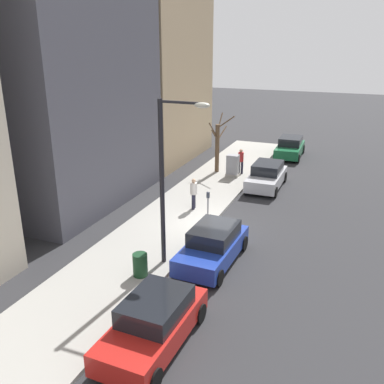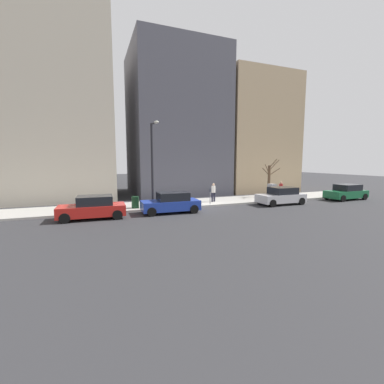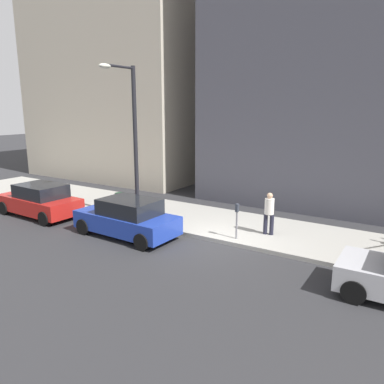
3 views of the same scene
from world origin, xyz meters
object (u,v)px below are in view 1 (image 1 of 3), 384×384
object	(u,v)px
bare_tree	(218,145)
parked_car_blue	(213,245)
pedestrian_near_meter	(241,160)
office_block_center	(30,49)
streetlamp	(168,171)
parking_meter	(208,202)
parked_car_red	(154,323)
trash_bin	(140,265)
parked_car_green	(290,147)
utility_box	(233,166)
office_tower_left	(133,60)
parked_car_silver	(267,176)
pedestrian_midblock	(194,192)

from	to	relation	value
bare_tree	parked_car_blue	bearing A→B (deg)	107.99
pedestrian_near_meter	office_block_center	size ratio (longest dim) A/B	0.10
streetlamp	parking_meter	bearing A→B (deg)	-88.05
parked_car_red	trash_bin	distance (m)	3.76
office_block_center	parked_car_blue	bearing A→B (deg)	160.95
parked_car_green	office_block_center	distance (m)	19.70
utility_box	streetlamp	world-z (taller)	streetlamp
parking_meter	bare_tree	bearing A→B (deg)	-74.50
parked_car_blue	streetlamp	xyz separation A→B (m)	(1.48, 0.97, 3.28)
parking_meter	bare_tree	size ratio (longest dim) A/B	0.35
utility_box	trash_bin	size ratio (longest dim) A/B	1.59
parked_car_green	streetlamp	distance (m)	19.31
parked_car_green	bare_tree	size ratio (longest dim) A/B	1.10
pedestrian_near_meter	parked_car_blue	bearing A→B (deg)	120.32
parked_car_red	trash_bin	size ratio (longest dim) A/B	4.72
trash_bin	office_tower_left	bearing A→B (deg)	-60.65
parked_car_red	office_tower_left	xyz separation A→B (m)	(11.37, -19.49, 6.46)
parked_car_silver	office_block_center	xyz separation A→B (m)	(11.77, 6.00, 7.41)
parked_car_silver	utility_box	world-z (taller)	utility_box
trash_bin	office_block_center	distance (m)	13.85
parking_meter	trash_bin	bearing A→B (deg)	85.87
bare_tree	pedestrian_near_meter	world-z (taller)	bare_tree
pedestrian_midblock	parked_car_blue	bearing A→B (deg)	19.86
trash_bin	pedestrian_midblock	distance (m)	7.12
streetlamp	trash_bin	bearing A→B (deg)	64.89
parked_car_blue	pedestrian_midblock	size ratio (longest dim) A/B	2.56
pedestrian_midblock	bare_tree	bearing A→B (deg)	178.52
parked_car_blue	office_block_center	xyz separation A→B (m)	(11.81, -4.08, 7.41)
parked_car_silver	parking_meter	size ratio (longest dim) A/B	3.12
office_block_center	parking_meter	bearing A→B (deg)	179.24
pedestrian_midblock	office_tower_left	bearing A→B (deg)	-147.49
pedestrian_near_meter	office_tower_left	size ratio (longest dim) A/B	0.12
utility_box	pedestrian_near_meter	bearing A→B (deg)	-109.29
parked_car_red	office_block_center	bearing A→B (deg)	-36.99
parked_car_green	parked_car_red	world-z (taller)	same
parked_car_red	office_block_center	xyz separation A→B (m)	(11.86, -9.46, 7.41)
utility_box	parked_car_blue	bearing A→B (deg)	102.79
streetlamp	parked_car_silver	bearing A→B (deg)	-97.39
office_tower_left	office_block_center	world-z (taller)	office_block_center
parked_car_green	pedestrian_midblock	distance (m)	13.51
parked_car_silver	office_block_center	size ratio (longest dim) A/B	0.26
pedestrian_near_meter	pedestrian_midblock	size ratio (longest dim) A/B	1.00
parked_car_green	pedestrian_near_meter	distance (m)	6.55
pedestrian_near_meter	office_block_center	distance (m)	14.23
bare_tree	streetlamp	bearing A→B (deg)	100.35
parked_car_green	parked_car_red	size ratio (longest dim) A/B	1.00
parked_car_silver	streetlamp	size ratio (longest dim) A/B	0.65
parked_car_silver	streetlamp	bearing A→B (deg)	82.21
parked_car_blue	parked_car_red	distance (m)	5.38
parked_car_blue	streetlamp	distance (m)	3.73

